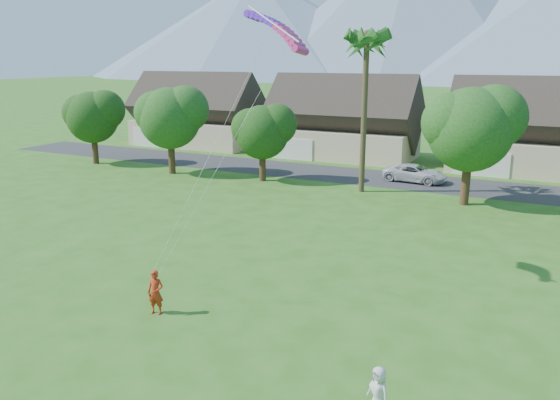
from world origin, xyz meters
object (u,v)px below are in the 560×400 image
Objects in this scene: kite_flyer at (156,292)px; watcher at (378,392)px; parafoil_kite at (279,27)px; parked_car at (415,173)px.

kite_flyer reaches higher than watcher.
parafoil_kite is (-7.63, 8.63, 10.89)m from watcher.
kite_flyer reaches higher than parked_car.
parked_car is at bearing 132.51° from watcher.
parked_car is (3.67, 30.10, -0.21)m from kite_flyer.
watcher is (10.21, -2.39, -0.16)m from kite_flyer.
kite_flyer is 12.68m from parafoil_kite.
parafoil_kite is at bearing -177.95° from parked_car.
watcher is at bearing -163.95° from parked_car.
parked_car is (-6.54, 32.48, -0.05)m from watcher.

